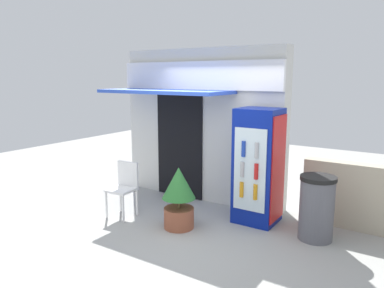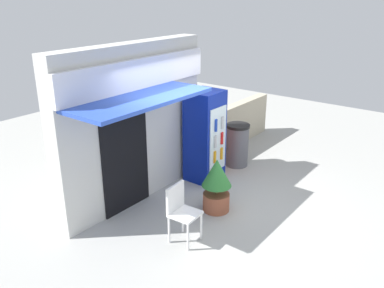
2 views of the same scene
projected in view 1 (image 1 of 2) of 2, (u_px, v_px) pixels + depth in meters
name	position (u px, v px, depth m)	size (l,w,h in m)	color
ground	(181.00, 232.00, 5.62)	(16.00, 16.00, 0.00)	#A3A39E
storefront_building	(200.00, 122.00, 6.96)	(3.29, 1.27, 2.82)	silver
drink_cooler	(258.00, 166.00, 5.87)	(0.67, 0.66, 1.84)	navy
plastic_chair	(124.00, 185.00, 6.20)	(0.43, 0.43, 0.91)	white
potted_plant_near_shop	(179.00, 195.00, 5.69)	(0.52, 0.52, 0.96)	#995138
trash_bin	(317.00, 208.00, 5.29)	(0.51, 0.51, 0.94)	#595960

